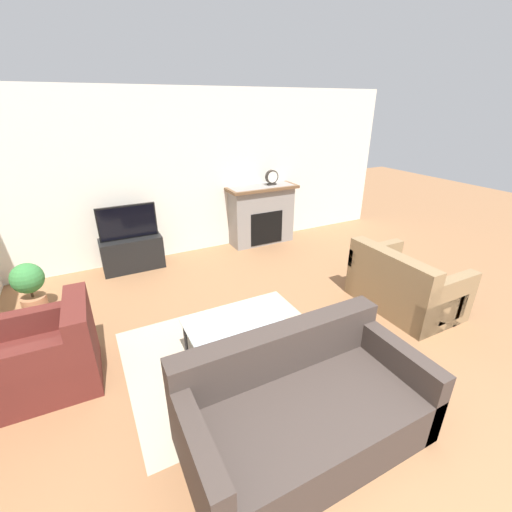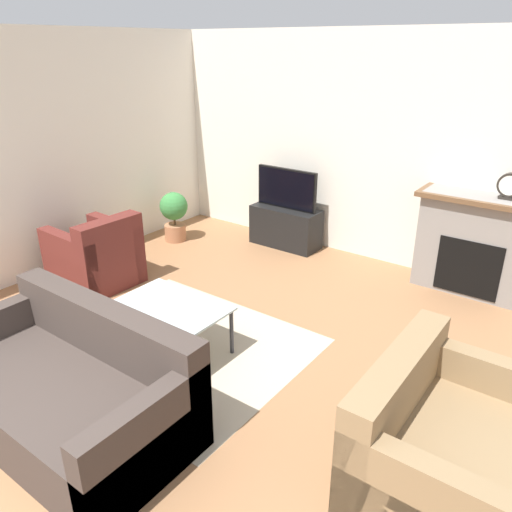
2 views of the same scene
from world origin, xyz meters
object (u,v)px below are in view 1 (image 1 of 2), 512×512
object	(u,v)px
coffee_table	(235,326)
mantel_clock	(272,177)
couch_sectional	(302,409)
potted_plant	(29,285)
couch_loveseat	(403,287)
tv	(127,222)
armchair_by_window	(51,357)

from	to	relation	value
coffee_table	mantel_clock	bearing A→B (deg)	54.40
couch_sectional	mantel_clock	bearing A→B (deg)	63.70
potted_plant	mantel_clock	bearing A→B (deg)	11.89
couch_loveseat	coffee_table	size ratio (longest dim) A/B	1.31
couch_loveseat	coffee_table	xyz separation A→B (m)	(-2.34, 0.07, 0.12)
potted_plant	mantel_clock	size ratio (longest dim) A/B	2.52
couch_loveseat	potted_plant	bearing A→B (deg)	64.45
couch_loveseat	tv	bearing A→B (deg)	46.45
tv	potted_plant	bearing A→B (deg)	-150.75
couch_sectional	armchair_by_window	world-z (taller)	same
coffee_table	mantel_clock	xyz separation A→B (m)	(2.00, 2.79, 0.81)
potted_plant	mantel_clock	world-z (taller)	mantel_clock
armchair_by_window	potted_plant	distance (m)	1.50
couch_loveseat	armchair_by_window	size ratio (longest dim) A/B	1.41
couch_loveseat	armchair_by_window	bearing A→B (deg)	82.13
armchair_by_window	mantel_clock	distance (m)	4.42
armchair_by_window	couch_sectional	bearing A→B (deg)	50.39
couch_loveseat	coffee_table	world-z (taller)	couch_loveseat
couch_sectional	armchair_by_window	xyz separation A→B (m)	(-1.75, 1.55, 0.01)
tv	couch_loveseat	bearing A→B (deg)	-43.55
armchair_by_window	coffee_table	xyz separation A→B (m)	(1.66, -0.49, 0.11)
couch_sectional	potted_plant	bearing A→B (deg)	123.43
tv	potted_plant	distance (m)	1.58
couch_loveseat	armchair_by_window	xyz separation A→B (m)	(-4.00, 0.55, 0.01)
couch_loveseat	mantel_clock	size ratio (longest dim) A/B	4.67
tv	couch_loveseat	world-z (taller)	tv
couch_loveseat	armchair_by_window	world-z (taller)	same
potted_plant	mantel_clock	xyz separation A→B (m)	(3.91, 0.82, 0.83)
tv	mantel_clock	xyz separation A→B (m)	(2.58, 0.08, 0.43)
couch_sectional	coffee_table	world-z (taller)	couch_sectional
coffee_table	potted_plant	xyz separation A→B (m)	(-1.91, 1.96, -0.02)
coffee_table	potted_plant	size ratio (longest dim) A/B	1.42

